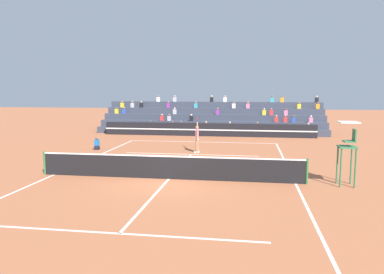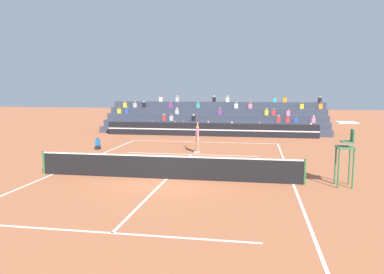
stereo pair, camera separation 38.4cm
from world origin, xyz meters
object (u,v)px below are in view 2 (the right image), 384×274
object	(u,v)px
ball_kid_courtside	(98,144)
tennis_player	(197,137)
tennis_ball	(244,164)
umpire_chair	(346,145)

from	to	relation	value
ball_kid_courtside	tennis_player	world-z (taller)	tennis_player
tennis_player	ball_kid_courtside	bearing A→B (deg)	178.92
ball_kid_courtside	tennis_ball	bearing A→B (deg)	-19.63
tennis_ball	tennis_player	bearing A→B (deg)	132.10
tennis_ball	umpire_chair	bearing A→B (deg)	-41.85
umpire_chair	tennis_ball	world-z (taller)	umpire_chair
umpire_chair	ball_kid_courtside	size ratio (longest dim) A/B	3.16
umpire_chair	tennis_ball	size ratio (longest dim) A/B	39.26
tennis_player	umpire_chair	bearing A→B (deg)	-44.53
umpire_chair	tennis_player	xyz separation A→B (m)	(-7.26, 7.14, -0.74)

